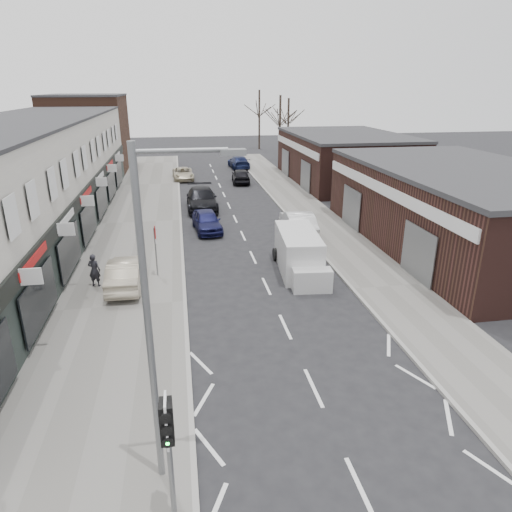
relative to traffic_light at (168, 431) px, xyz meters
name	(u,v)px	position (x,y,z in m)	size (l,w,h in m)	color
ground	(334,431)	(4.40, 2.02, -2.41)	(160.00, 160.00, 0.00)	black
pavement_left	(140,223)	(-2.35, 24.02, -2.35)	(5.50, 64.00, 0.12)	slate
pavement_right	(312,215)	(10.15, 24.02, -2.35)	(3.50, 64.00, 0.12)	slate
shop_terrace_left	(17,184)	(-9.10, 21.52, 1.14)	(8.00, 41.00, 7.10)	beige
brick_block_far	(89,134)	(-9.10, 47.02, 1.59)	(8.00, 10.00, 8.00)	#45291D
right_unit_near	(462,209)	(16.90, 16.02, -0.16)	(10.00, 18.00, 4.50)	#371D19
right_unit_far	(344,159)	(16.90, 36.02, -0.16)	(10.00, 16.00, 4.50)	#371D19
tree_far_a	(279,161)	(13.40, 50.02, -2.41)	(3.60, 3.60, 8.00)	#382D26
tree_far_b	(287,154)	(15.90, 56.02, -2.41)	(3.60, 3.60, 7.50)	#382D26
tree_far_c	(259,149)	(12.90, 62.02, -2.41)	(3.60, 3.60, 8.50)	#382D26
traffic_light	(168,431)	(0.00, 0.00, 0.00)	(0.28, 0.60, 3.10)	slate
street_lamp	(155,309)	(-0.13, 1.22, 2.20)	(2.23, 0.22, 8.00)	slate
warning_sign	(155,236)	(-0.76, 14.02, -0.21)	(0.12, 0.80, 2.70)	slate
white_van	(299,254)	(6.40, 13.58, -1.43)	(2.26, 5.48, 2.08)	silver
sedan_on_pavement	(126,273)	(-2.19, 12.87, -1.60)	(1.48, 4.24, 1.40)	#A59A84
pedestrian	(94,270)	(-3.65, 13.16, -1.49)	(0.59, 0.38, 1.61)	black
parked_car_left_a	(207,221)	(2.20, 21.44, -1.72)	(1.64, 4.09, 1.39)	#151742
parked_car_left_b	(202,199)	(2.20, 27.21, -1.60)	(2.28, 5.60, 1.63)	black
parked_car_left_c	(183,174)	(1.00, 39.54, -1.81)	(2.02, 4.38, 1.22)	#BEB398
parked_car_right_a	(298,223)	(7.90, 19.52, -1.61)	(1.70, 4.88, 1.61)	silver
parked_car_right_b	(241,176)	(6.60, 36.89, -1.71)	(1.67, 4.16, 1.42)	black
parked_car_right_c	(239,162)	(7.54, 45.46, -1.70)	(2.00, 4.93, 1.43)	#141C40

